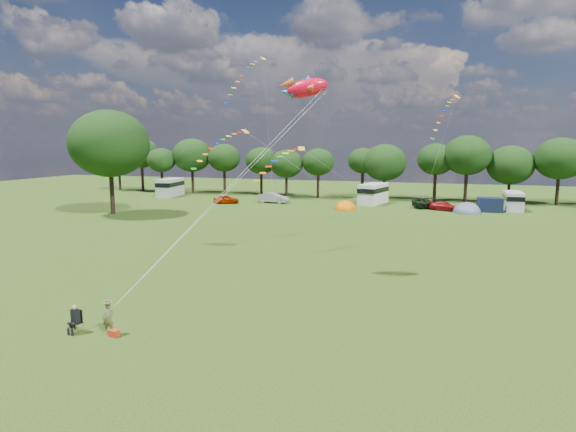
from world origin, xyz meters
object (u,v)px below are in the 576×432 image
(tent_orange, at_px, (345,209))
(tent_greyblue, at_px, (467,213))
(fish_kite, at_px, (303,88))
(kite_flyer, at_px, (108,318))
(car_d, at_px, (431,203))
(camp_chair, at_px, (76,316))
(car_b, at_px, (273,198))
(big_tree, at_px, (109,144))
(car_a, at_px, (226,199))
(car_c, at_px, (445,206))
(campervan_a, at_px, (170,187))
(campervan_c, at_px, (373,193))
(campervan_d, at_px, (513,200))

(tent_orange, relative_size, tent_greyblue, 0.84)
(fish_kite, bearing_deg, kite_flyer, -126.02)
(car_d, height_order, kite_flyer, kite_flyer)
(tent_orange, distance_m, camp_chair, 47.31)
(car_b, height_order, kite_flyer, car_b)
(big_tree, height_order, tent_orange, big_tree)
(car_a, bearing_deg, car_c, -110.59)
(campervan_a, distance_m, fish_kite, 54.48)
(fish_kite, bearing_deg, campervan_c, 76.95)
(kite_flyer, distance_m, camp_chair, 1.66)
(car_c, relative_size, fish_kite, 1.12)
(car_d, relative_size, camp_chair, 3.79)
(fish_kite, bearing_deg, campervan_d, 50.67)
(campervan_c, distance_m, tent_greyblue, 14.39)
(car_c, bearing_deg, tent_orange, 124.13)
(car_a, height_order, tent_orange, car_a)
(big_tree, height_order, fish_kite, fish_kite)
(tent_orange, xyz_separation_m, kite_flyer, (-2.83, -46.78, 0.75))
(car_c, height_order, tent_greyblue, tent_greyblue)
(big_tree, xyz_separation_m, kite_flyer, (25.15, -33.61, -8.24))
(campervan_a, xyz_separation_m, tent_greyblue, (47.81, -5.87, -1.61))
(campervan_d, bearing_deg, car_b, 93.62)
(big_tree, distance_m, camp_chair, 42.08)
(car_c, distance_m, kite_flyer, 52.09)
(fish_kite, bearing_deg, big_tree, 134.32)
(car_b, xyz_separation_m, camp_chair, (7.47, -50.97, 0.04))
(tent_orange, xyz_separation_m, fish_kite, (3.01, -32.87, 12.82))
(tent_greyblue, distance_m, camp_chair, 52.78)
(car_b, distance_m, campervan_a, 20.28)
(car_a, relative_size, campervan_d, 0.76)
(campervan_a, xyz_separation_m, campervan_c, (34.75, -0.02, 0.00))
(car_c, bearing_deg, fish_kite, -173.74)
(campervan_d, distance_m, tent_orange, 22.86)
(car_b, height_order, camp_chair, car_b)
(big_tree, height_order, campervan_d, big_tree)
(car_d, relative_size, campervan_c, 0.80)
(car_a, bearing_deg, car_d, -106.76)
(car_b, bearing_deg, car_a, 117.41)
(campervan_c, bearing_deg, big_tree, 138.30)
(car_b, relative_size, fish_kite, 1.25)
(car_c, height_order, campervan_c, campervan_c)
(car_b, bearing_deg, campervan_c, -72.72)
(tent_greyblue, bearing_deg, car_c, 156.40)
(car_b, xyz_separation_m, car_c, (25.08, -1.09, -0.19))
(tent_greyblue, bearing_deg, car_a, -179.07)
(campervan_a, distance_m, tent_orange, 32.78)
(campervan_a, bearing_deg, car_c, -101.91)
(car_d, bearing_deg, car_b, 69.48)
(car_a, distance_m, campervan_c, 22.32)
(campervan_d, relative_size, tent_greyblue, 1.29)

